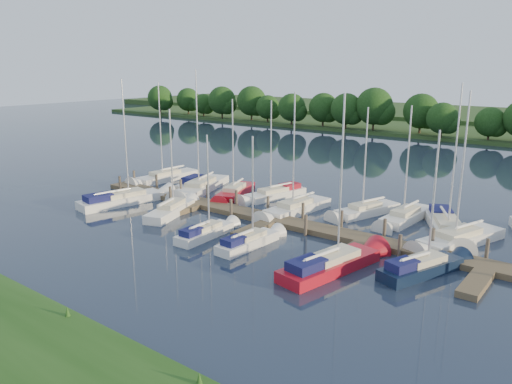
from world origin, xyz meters
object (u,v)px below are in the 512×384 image
Objects in this scene: sailboat_n_0 at (165,178)px; sailboat_s_2 at (206,233)px; dock at (271,222)px; sailboat_n_5 at (295,210)px; motorboat at (192,185)px.

sailboat_s_2 is at bearing 150.49° from sailboat_n_0.
dock is at bearing 167.56° from sailboat_n_0.
sailboat_n_5 is at bearing 92.17° from dock.
sailboat_n_0 is at bearing -16.71° from motorboat.
sailboat_n_0 is 1.39× the size of sailboat_s_2.
dock is 7.72× the size of motorboat.
sailboat_n_5 is at bearing 76.19° from sailboat_s_2.
sailboat_n_5 is at bearing 178.72° from sailboat_n_0.
motorboat is 0.66× the size of sailboat_s_2.
motorboat is at bearing 1.22° from sailboat_n_5.
sailboat_n_0 is 19.39m from sailboat_s_2.
sailboat_n_5 reaches higher than motorboat.
sailboat_n_0 reaches higher than sailboat_s_2.
sailboat_n_5 reaches higher than dock.
sailboat_n_5 is 1.35× the size of sailboat_s_2.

